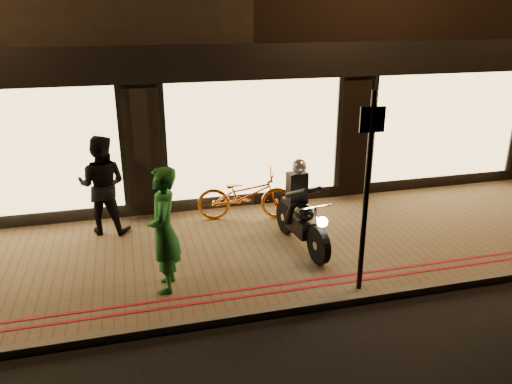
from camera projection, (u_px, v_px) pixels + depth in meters
ground at (323, 310)px, 7.26m from camera, size 90.00×90.00×0.00m
sidewalk at (281, 247)px, 9.06m from camera, size 50.00×4.00×0.12m
kerb_stone at (322, 304)px, 7.29m from camera, size 50.00×0.14×0.12m
red_kerb_lines at (310, 284)px, 7.72m from camera, size 50.00×0.26×0.01m
building_row at (209, 4)px, 13.96m from camera, size 48.00×10.11×8.50m
motorcycle at (301, 214)px, 8.76m from camera, size 0.63×1.94×1.59m
sign_post at (367, 184)px, 7.04m from camera, size 0.35×0.09×3.00m
bicycle_gold at (245, 195)px, 9.97m from camera, size 2.03×1.04×1.01m
person_green at (164, 230)px, 7.28m from camera, size 0.56×0.76×1.93m
person_dark at (102, 185)px, 9.23m from camera, size 1.08×0.95×1.88m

